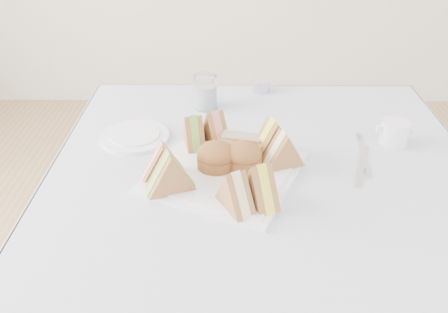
{
  "coord_description": "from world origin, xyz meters",
  "views": [
    {
      "loc": [
        -0.09,
        -0.93,
        1.36
      ],
      "look_at": [
        -0.1,
        -0.02,
        0.8
      ],
      "focal_mm": 38.0,
      "sensor_mm": 36.0,
      "label": 1
    }
  ],
  "objects_px": {
    "serving_plate": "(224,173)",
    "table": "(259,284)",
    "creamer_jug": "(395,133)",
    "water_glass": "(205,92)"
  },
  "relations": [
    {
      "from": "table",
      "to": "serving_plate",
      "type": "bearing_deg",
      "value": -168.81
    },
    {
      "from": "table",
      "to": "serving_plate",
      "type": "height_order",
      "value": "serving_plate"
    },
    {
      "from": "serving_plate",
      "to": "water_glass",
      "type": "bearing_deg",
      "value": 122.33
    },
    {
      "from": "water_glass",
      "to": "creamer_jug",
      "type": "bearing_deg",
      "value": -23.01
    },
    {
      "from": "serving_plate",
      "to": "creamer_jug",
      "type": "distance_m",
      "value": 0.46
    },
    {
      "from": "water_glass",
      "to": "creamer_jug",
      "type": "relative_size",
      "value": 1.42
    },
    {
      "from": "serving_plate",
      "to": "table",
      "type": "bearing_deg",
      "value": 34.38
    },
    {
      "from": "table",
      "to": "creamer_jug",
      "type": "distance_m",
      "value": 0.55
    },
    {
      "from": "water_glass",
      "to": "creamer_jug",
      "type": "xyz_separation_m",
      "value": [
        0.49,
        -0.21,
        -0.02
      ]
    },
    {
      "from": "table",
      "to": "water_glass",
      "type": "xyz_separation_m",
      "value": [
        -0.15,
        0.34,
        0.43
      ]
    }
  ]
}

